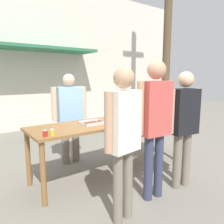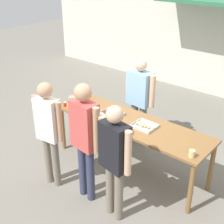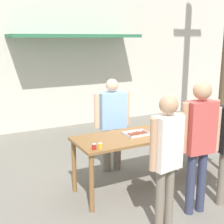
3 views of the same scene
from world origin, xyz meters
The scene contains 11 objects.
ground_plane centered at (0.00, 0.00, 0.00)m, with size 24.00×24.00×0.00m, color slate.
serving_table centered at (0.00, 0.00, 0.80)m, with size 2.73×0.79×0.89m.
food_tray_sausages centered at (-0.39, -0.01, 0.91)m, with size 0.37×0.26×0.04m.
food_tray_buns centered at (0.28, -0.01, 0.91)m, with size 0.36×0.31×0.06m.
condiment_jar_mustard centered at (-1.24, -0.29, 0.93)m, with size 0.06×0.06×0.08m.
condiment_jar_ketchup centered at (-1.15, -0.30, 0.93)m, with size 0.06×0.06×0.08m.
beer_cup centered at (1.23, -0.28, 0.94)m, with size 0.08×0.08×0.11m.
person_server_behind_table centered at (-0.39, 0.80, 0.99)m, with size 0.67×0.29×1.67m.
person_customer_holding_hotdog centered at (-0.67, -1.12, 1.05)m, with size 0.52×0.25×1.73m.
person_customer_with_cup centered at (0.52, -1.03, 1.02)m, with size 0.57×0.28×1.70m.
person_customer_waiting_in_line centered at (-0.04, -1.00, 1.11)m, with size 0.57×0.25×1.83m.
Camera 2 is at (2.64, -3.59, 3.27)m, focal length 50.00 mm.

